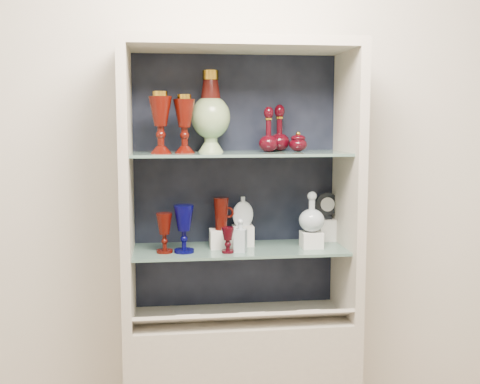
{
  "coord_description": "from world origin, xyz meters",
  "views": [
    {
      "loc": [
        -0.32,
        -1.02,
        1.61
      ],
      "look_at": [
        0.0,
        1.53,
        1.3
      ],
      "focal_mm": 45.0,
      "sensor_mm": 36.0,
      "label": 1
    }
  ],
  "objects": [
    {
      "name": "clear_round_decanter",
      "position": [
        0.32,
        1.52,
        1.2
      ],
      "size": [
        0.13,
        0.13,
        0.17
      ],
      "primitive_type": null,
      "rotation": [
        0.0,
        0.0,
        -0.13
      ],
      "color": "#A4B5C0",
      "rests_on": "riser_clear_round_decanter"
    },
    {
      "name": "cabinet_side_right",
      "position": [
        0.48,
        1.53,
        1.32
      ],
      "size": [
        0.04,
        0.4,
        1.15
      ],
      "primitive_type": "cube",
      "color": "#BFB6A4",
      "rests_on": "cabinet_base"
    },
    {
      "name": "shelf_upper",
      "position": [
        0.0,
        1.55,
        1.46
      ],
      "size": [
        0.92,
        0.34,
        0.01
      ],
      "primitive_type": "cube",
      "color": "slate",
      "rests_on": "cabinet_side_left"
    },
    {
      "name": "cabinet_side_left",
      "position": [
        -0.48,
        1.53,
        1.32
      ],
      "size": [
        0.04,
        0.4,
        1.15
      ],
      "primitive_type": "cube",
      "color": "#BFB6A4",
      "rests_on": "cabinet_base"
    },
    {
      "name": "ruby_goblet_small",
      "position": [
        -0.06,
        1.46,
        1.1
      ],
      "size": [
        0.06,
        0.06,
        0.11
      ],
      "primitive_type": null,
      "rotation": [
        0.0,
        0.0,
        0.1
      ],
      "color": "#3B030B",
      "rests_on": "shelf_lower"
    },
    {
      "name": "cobalt_goblet",
      "position": [
        -0.24,
        1.49,
        1.15
      ],
      "size": [
        0.11,
        0.11,
        0.2
      ],
      "primitive_type": null,
      "rotation": [
        0.0,
        0.0,
        -0.32
      ],
      "color": "#040345",
      "rests_on": "shelf_lower"
    },
    {
      "name": "label_card_1",
      "position": [
        -0.24,
        1.42,
        0.8
      ],
      "size": [
        0.1,
        0.06,
        0.03
      ],
      "primitive_type": "cube",
      "rotation": [
        -0.44,
        0.0,
        0.0
      ],
      "color": "white",
      "rests_on": "label_ledge"
    },
    {
      "name": "cabinet_top_cap",
      "position": [
        0.0,
        1.53,
        1.92
      ],
      "size": [
        1.0,
        0.4,
        0.04
      ],
      "primitive_type": "cube",
      "color": "#BFB6A4",
      "rests_on": "cabinet_side_left"
    },
    {
      "name": "riser_clear_round_decanter",
      "position": [
        0.32,
        1.52,
        1.08
      ],
      "size": [
        0.09,
        0.09,
        0.07
      ],
      "primitive_type": "cube",
      "color": "silver",
      "rests_on": "shelf_lower"
    },
    {
      "name": "cabinet_back_panel",
      "position": [
        0.0,
        1.72,
        1.32
      ],
      "size": [
        0.98,
        0.02,
        1.15
      ],
      "primitive_type": "cube",
      "color": "black",
      "rests_on": "cabinet_base"
    },
    {
      "name": "ruby_pitcher",
      "position": [
        -0.08,
        1.57,
        1.2
      ],
      "size": [
        0.12,
        0.1,
        0.14
      ],
      "primitive_type": null,
      "rotation": [
        0.0,
        0.0,
        -0.42
      ],
      "color": "#4A0C06",
      "rests_on": "riser_ruby_pitcher"
    },
    {
      "name": "pedestal_lamp_left",
      "position": [
        -0.24,
        1.53,
        1.59
      ],
      "size": [
        0.1,
        0.1,
        0.24
      ],
      "primitive_type": null,
      "rotation": [
        0.0,
        0.0,
        -0.06
      ],
      "color": "#4A0C06",
      "rests_on": "shelf_upper"
    },
    {
      "name": "riser_ruby_pitcher",
      "position": [
        -0.08,
        1.57,
        1.09
      ],
      "size": [
        0.1,
        0.1,
        0.08
      ],
      "primitive_type": "cube",
      "color": "silver",
      "rests_on": "shelf_lower"
    },
    {
      "name": "ruby_decanter_b",
      "position": [
        0.19,
        1.63,
        1.58
      ],
      "size": [
        0.12,
        0.12,
        0.22
      ],
      "primitive_type": null,
      "rotation": [
        0.0,
        0.0,
        0.35
      ],
      "color": "#3B030B",
      "rests_on": "shelf_upper"
    },
    {
      "name": "enamel_urn",
      "position": [
        -0.12,
        1.6,
        1.64
      ],
      "size": [
        0.19,
        0.19,
        0.35
      ],
      "primitive_type": null,
      "rotation": [
        0.0,
        0.0,
        -0.12
      ],
      "color": "#0F412A",
      "rests_on": "shelf_upper"
    },
    {
      "name": "riser_flat_flask",
      "position": [
        0.02,
        1.6,
        1.09
      ],
      "size": [
        0.09,
        0.09,
        0.09
      ],
      "primitive_type": "cube",
      "color": "silver",
      "rests_on": "shelf_lower"
    },
    {
      "name": "ruby_goblet_tall",
      "position": [
        -0.33,
        1.5,
        1.13
      ],
      "size": [
        0.09,
        0.09,
        0.17
      ],
      "primitive_type": null,
      "rotation": [
        0.0,
        0.0,
        0.38
      ],
      "color": "#4A0C06",
      "rests_on": "shelf_lower"
    },
    {
      "name": "wall_back",
      "position": [
        0.0,
        1.75,
        1.4
      ],
      "size": [
        3.5,
        0.02,
        2.8
      ],
      "primitive_type": "cube",
      "color": "beige",
      "rests_on": "ground"
    },
    {
      "name": "ruby_decanter_a",
      "position": [
        0.13,
        1.56,
        1.58
      ],
      "size": [
        0.1,
        0.1,
        0.22
      ],
      "primitive_type": null,
      "rotation": [
        0.0,
        0.0,
        0.13
      ],
      "color": "#3B030B",
      "rests_on": "shelf_upper"
    },
    {
      "name": "label_ledge",
      "position": [
        0.0,
        1.42,
        0.78
      ],
      "size": [
        0.92,
        0.17,
        0.09
      ],
      "primitive_type": "cube",
      "rotation": [
        -0.44,
        0.0,
        0.0
      ],
      "color": "#BFB6A4",
      "rests_on": "cabinet_base"
    },
    {
      "name": "flat_flask",
      "position": [
        0.02,
        1.6,
        1.21
      ],
      "size": [
        0.1,
        0.06,
        0.13
      ],
      "primitive_type": null,
      "rotation": [
        0.0,
        0.0,
        0.19
      ],
      "color": "silver",
      "rests_on": "riser_flat_flask"
    },
    {
      "name": "clear_square_bottle",
      "position": [
        -0.0,
        1.48,
        1.12
      ],
      "size": [
        0.06,
        0.06,
        0.14
      ],
      "primitive_type": null,
      "rotation": [
        0.0,
        0.0,
        -0.37
      ],
      "color": "#A4B5C0",
      "rests_on": "shelf_lower"
    },
    {
      "name": "pedestal_lamp_right",
      "position": [
        -0.33,
        1.51,
        1.6
      ],
      "size": [
        0.11,
        0.11,
        0.26
      ],
      "primitive_type": null,
      "rotation": [
        0.0,
        0.0,
        -0.12
      ],
      "color": "#4A0C06",
      "rests_on": "shelf_upper"
    },
    {
      "name": "riser_cameo_medallion",
      "position": [
        0.43,
        1.67,
        1.1
      ],
      "size": [
        0.08,
        0.08,
        0.1
      ],
      "primitive_type": "cube",
      "color": "silver",
      "rests_on": "shelf_lower"
    },
    {
      "name": "lidded_bowl",
      "position": [
        0.26,
        1.57,
        1.52
      ],
      "size": [
        0.11,
        0.11,
        0.09
      ],
      "primitive_type": null,
      "rotation": [
        0.0,
        0.0,
        -0.42
      ],
      "color": "#3B030B",
      "rests_on": "shelf_upper"
    },
    {
      "name": "label_card_0",
      "position": [
        0.03,
        1.42,
        0.8
      ],
      "size": [
        0.1,
        0.06,
        0.03
      ],
      "primitive_type": "cube",
      "rotation": [
        -0.44,
        0.0,
        0.0
      ],
      "color": "white",
      "rests_on": "label_ledge"
    },
    {
      "name": "shelf_lower",
      "position": [
        0.0,
        1.55,
        1.04
      ],
      "size": [
        0.92,
        0.34,
        0.01
      ],
      "primitive_type": "cube",
      "color": "slate",
      "rests_on": "cabinet_side_left"
    },
    {
      "name": "cameo_medallion",
      "position": [
        0.43,
        1.67,
        1.21
      ],
      "size": [
        0.11,
        0.04,
        0.13
      ],
      "primitive_type": null,
      "rotation": [
        0.0,
        0.0,
        -0.03
      ],
      "color": "black",
      "rests_on": "riser_cameo_medallion"
    },
    {
      "name": "label_card_3",
      "position": [
        0.04,
        1.42,
        0.8
      ],
      "size": [
        0.1,
        0.06,
        0.03
      ],
      "primitive_type": "cube",
      "rotation": [
        -0.44,
        0.0,
        0.0
      ],
      "color": "white",
      "rests_on": "label_ledge"
    },
    {
      "name": "label_card_2",
      "position": [
        0.28,
        1.42,
        0.8
      ],
      "size": [
        0.1,
        0.06,
        0.03
      ],
      "primitive_type": "cube",
      "rotation": [
        -0.44,
        0.0,
        0.0
      ],
      "color": "white",
      "rests_on": "label_ledge"
    }
  ]
}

